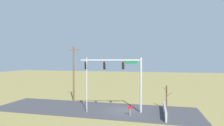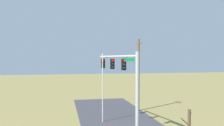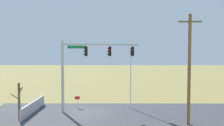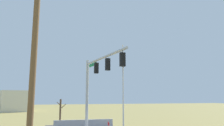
# 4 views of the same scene
# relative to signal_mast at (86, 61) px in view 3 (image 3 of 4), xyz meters

# --- Properties ---
(ground_plane) EXTENTS (160.00, 160.00, 0.00)m
(ground_plane) POSITION_rel_signal_mast_xyz_m (-0.19, 0.61, -5.09)
(ground_plane) COLOR olive
(road_surface) EXTENTS (28.00, 8.00, 0.01)m
(road_surface) POSITION_rel_signal_mast_xyz_m (-4.19, 0.61, -5.08)
(road_surface) COLOR #3D3D42
(road_surface) RESTS_ON ground_plane
(sidewalk_corner) EXTENTS (6.00, 6.00, 0.01)m
(sidewalk_corner) POSITION_rel_signal_mast_xyz_m (3.27, 0.48, -5.08)
(sidewalk_corner) COLOR #B7B5AD
(sidewalk_corner) RESTS_ON ground_plane
(retaining_fence) EXTENTS (0.20, 6.39, 1.05)m
(retaining_fence) POSITION_rel_signal_mast_xyz_m (5.23, 0.38, -4.56)
(retaining_fence) COLOR #A8A8AD
(retaining_fence) RESTS_ON ground_plane
(signal_mast) EXTENTS (7.76, 1.83, 7.09)m
(signal_mast) POSITION_rel_signal_mast_xyz_m (0.00, 0.00, 0.00)
(signal_mast) COLOR #B2B5BA
(signal_mast) RESTS_ON ground_plane
(flagpole) EXTENTS (0.10, 0.10, 7.10)m
(flagpole) POSITION_rel_signal_mast_xyz_m (-4.54, -1.07, -1.54)
(flagpole) COLOR silver
(flagpole) RESTS_ON ground_plane
(utility_pole) EXTENTS (1.90, 0.26, 9.02)m
(utility_pole) POSITION_rel_signal_mast_xyz_m (-8.89, 4.23, -0.41)
(utility_pole) COLOR brown
(utility_pole) RESTS_ON ground_plane
(bare_tree) EXTENTS (1.27, 1.02, 3.26)m
(bare_tree) POSITION_rel_signal_mast_xyz_m (5.59, 2.91, -3.40)
(bare_tree) COLOR brown
(bare_tree) RESTS_ON ground_plane
(open_sign) EXTENTS (0.56, 0.04, 1.22)m
(open_sign) POSITION_rel_signal_mast_xyz_m (1.14, -1.40, -4.18)
(open_sign) COLOR silver
(open_sign) RESTS_ON ground_plane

